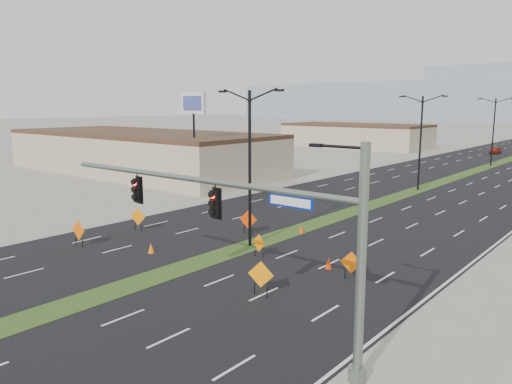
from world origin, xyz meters
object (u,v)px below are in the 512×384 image
Objects in this scene: construction_sign_3 at (259,244)px; construction_sign_4 at (261,276)px; streetlight_2 at (493,130)px; streetlight_0 at (250,164)px; cone_2 at (329,263)px; construction_sign_2 at (248,220)px; pole_sign_west at (193,110)px; streetlight_1 at (421,140)px; construction_sign_1 at (138,217)px; cone_3 at (245,219)px; construction_sign_5 at (351,263)px; cone_1 at (301,229)px; cone_0 at (151,248)px; construction_sign_0 at (78,231)px; signal_mast at (251,221)px; car_left at (495,150)px.

construction_sign_3 is 0.83× the size of construction_sign_4.
streetlight_2 is 6.96× the size of construction_sign_3.
streetlight_0 reaches higher than cone_2.
construction_sign_2 is 23.48m from pole_sign_west.
streetlight_1 is 31.78m from construction_sign_1.
cone_3 is at bearing 44.00° from construction_sign_1.
streetlight_2 is 5.69× the size of construction_sign_2.
construction_sign_5 reaches higher than cone_3.
cone_1 is at bearing 23.44° from construction_sign_1.
construction_sign_5 is at bearing 17.05° from cone_0.
streetlight_2 is at bearing 68.71° from construction_sign_1.
cone_3 reaches higher than cone_0.
streetlight_1 reaches higher than construction_sign_5.
cone_2 is (14.83, 6.52, -0.72)m from construction_sign_0.
signal_mast is at bearing -21.65° from cone_0.
construction_sign_4 reaches higher than construction_sign_1.
cone_3 is at bearing -177.52° from cone_1.
pole_sign_west reaches higher than construction_sign_5.
construction_sign_3 is at bearing -169.26° from cone_2.
pole_sign_west is at bearing 129.79° from construction_sign_2.
construction_sign_4 reaches higher than car_left.
signal_mast is 1.57× the size of pole_sign_west.
streetlight_2 is 59.04m from construction_sign_1.
cone_0 is 11.02m from cone_2.
pole_sign_west is (-18.51, 12.35, 7.49)m from construction_sign_2.
construction_sign_0 reaches higher than cone_3.
construction_sign_3 is at bearing -43.68° from cone_3.
streetlight_1 is at bearing -90.00° from streetlight_2.
construction_sign_3 is 28.70m from pole_sign_west.
construction_sign_5 is at bearing 18.35° from construction_sign_0.
car_left is (-4.60, 76.48, -4.78)m from streetlight_0.
signal_mast is at bearing -36.81° from construction_sign_1.
car_left is at bearing 102.65° from streetlight_2.
streetlight_1 is at bearing 105.51° from construction_sign_3.
car_left is 5.70× the size of cone_3.
pole_sign_west reaches higher than cone_2.
cone_2 is (6.39, -28.68, -5.09)m from streetlight_1.
construction_sign_2 is at bearing 76.99° from cone_0.
pole_sign_west is at bearing 124.14° from construction_sign_4.
car_left is (-4.60, 48.48, -4.78)m from streetlight_1.
construction_sign_5 is 0.15× the size of pole_sign_west.
cone_2 is at bearing -6.92° from construction_sign_1.
construction_sign_2 is 0.17× the size of pole_sign_west.
pole_sign_west is (-20.51, -41.47, 3.11)m from streetlight_2.
pole_sign_west reaches higher than cone_1.
construction_sign_0 is at bearing -63.76° from pole_sign_west.
car_left is 78.28m from construction_sign_3.
streetlight_0 is 9.50m from construction_sign_5.
cone_0 is 1.02× the size of cone_1.
streetlight_0 is 6.96× the size of construction_sign_3.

